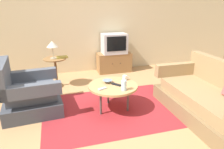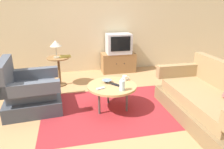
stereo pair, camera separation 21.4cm
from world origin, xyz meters
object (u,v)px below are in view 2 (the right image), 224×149
Objects in this scene: television at (119,44)px; mug at (125,78)px; couch at (210,103)px; coffee_table at (112,87)px; vase at (122,84)px; side_table at (59,65)px; bowl at (107,81)px; armchair at (29,93)px; book at (65,56)px; tv_stand at (118,62)px; tv_remote_silver at (101,88)px; table_lamp at (56,44)px; tv_remote_dark at (115,85)px.

mug is at bearing -100.90° from television.
couch is 2.26× the size of coffee_table.
couch reaches higher than vase.
vase is (-1.32, 0.38, 0.27)m from couch.
side_table is at bearing 123.55° from coffee_table.
bowl is (-0.32, -0.03, -0.02)m from mug.
book is (0.63, 1.00, 0.35)m from armchair.
couch is at bearing -26.76° from bowl.
coffee_table is at bearing 71.83° from armchair.
tv_remote_silver is (-0.83, -2.11, 0.22)m from tv_stand.
television is (0.00, -0.01, 0.50)m from tv_stand.
vase reaches higher than mug.
couch is 2.74m from tv_stand.
book reaches higher than bowl.
coffee_table is at bearing 66.40° from couch.
table_lamp reaches higher than mug.
side_table is at bearing -86.43° from tv_remote_silver.
armchair is at bearing 166.16° from coffee_table.
tv_remote_silver is at bearing -65.28° from side_table.
television is (0.61, 1.97, 0.33)m from coffee_table.
side_table is 1.72× the size of table_lamp.
armchair reaches higher than mug.
book is (0.15, -0.00, 0.20)m from side_table.
book is at bearing -1.18° from side_table.
television is at bearing 79.10° from mug.
table_lamp is 1.49× the size of book.
coffee_table is 2.08m from tv_stand.
side_table is 1.03× the size of television.
tv_stand is at bearing 23.31° from side_table.
vase reaches higher than tv_remote_dark.
tv_stand is at bearing -132.55° from tv_remote_silver.
tv_stand is (0.61, 1.98, -0.17)m from coffee_table.
television is at bearing 22.88° from side_table.
side_table is 3.00× the size of vase.
couch is 10.80× the size of tv_remote_dark.
tv_remote_silver is at bearing -111.52° from television.
tv_remote_silver is at bearing -77.20° from book.
tv_remote_dark is at bearing -50.22° from bowl.
vase reaches higher than book.
couch is 3.00× the size of television.
mug reaches higher than tv_remote_dark.
bowl is 0.98× the size of tv_remote_dark.
tv_remote_dark is at bearing -22.08° from coffee_table.
armchair is 6.37× the size of tv_remote_silver.
table_lamp is at bearing 135.17° from mug.
side_table reaches higher than bowl.
armchair is 1.25m from tv_remote_silver.
tv_remote_silver is (-0.48, -0.27, -0.04)m from mug.
vase is at bearing -25.73° from tv_remote_dark.
armchair is 5.60× the size of tv_remote_dark.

